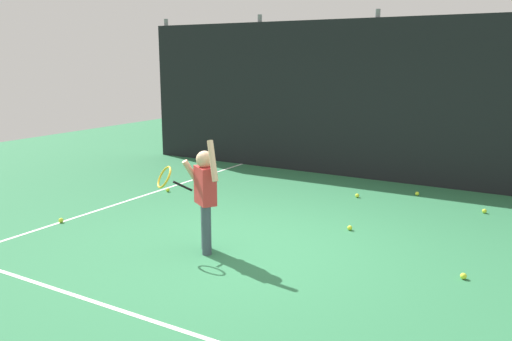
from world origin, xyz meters
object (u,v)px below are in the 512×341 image
object	(u,v)px
tennis_ball_2	(196,180)
tennis_ball_8	(484,211)
tennis_player	(204,192)
tennis_ball_0	(350,228)
tennis_ball_4	(417,194)
tennis_ball_6	(168,190)
tennis_ball_5	(357,196)
tennis_ball_7	(61,220)
tennis_ball_1	(463,276)

from	to	relation	value
tennis_ball_2	tennis_ball_8	world-z (taller)	same
tennis_player	tennis_ball_0	xyz separation A→B (m)	(1.20, 1.60, -0.69)
tennis_ball_4	tennis_ball_6	world-z (taller)	same
tennis_ball_4	tennis_ball_8	bearing A→B (deg)	-25.25
tennis_ball_5	tennis_ball_6	distance (m)	3.18
tennis_ball_0	tennis_ball_2	size ratio (longest dim) A/B	1.00
tennis_ball_7	tennis_ball_8	bearing A→B (deg)	34.88
tennis_ball_0	tennis_ball_7	bearing A→B (deg)	-154.11
tennis_ball_2	tennis_ball_4	world-z (taller)	same
tennis_player	tennis_ball_8	xyz separation A→B (m)	(2.62, 3.35, -0.69)
tennis_ball_5	tennis_ball_8	xyz separation A→B (m)	(1.91, 0.11, 0.00)
tennis_player	tennis_ball_7	world-z (taller)	tennis_player
tennis_ball_5	tennis_ball_8	bearing A→B (deg)	3.16
tennis_ball_2	tennis_ball_4	distance (m)	3.89
tennis_ball_1	tennis_player	bearing A→B (deg)	-165.51
tennis_ball_1	tennis_ball_4	size ratio (longest dim) A/B	1.00
tennis_ball_6	tennis_ball_0	bearing A→B (deg)	-5.87
tennis_ball_2	tennis_ball_4	bearing A→B (deg)	16.29
tennis_ball_2	tennis_ball_8	bearing A→B (deg)	6.73
tennis_ball_7	tennis_ball_0	bearing A→B (deg)	25.89
tennis_ball_8	tennis_player	bearing A→B (deg)	-128.02
tennis_ball_5	tennis_ball_2	bearing A→B (deg)	-170.96
tennis_ball_6	tennis_ball_8	world-z (taller)	same
tennis_ball_0	tennis_ball_6	size ratio (longest dim) A/B	1.00
tennis_ball_0	tennis_ball_4	size ratio (longest dim) A/B	1.00
tennis_ball_1	tennis_ball_7	bearing A→B (deg)	-170.71
tennis_player	tennis_ball_7	size ratio (longest dim) A/B	20.46
tennis_ball_2	tennis_ball_4	xyz separation A→B (m)	(3.73, 1.09, 0.00)
tennis_player	tennis_ball_2	xyz separation A→B (m)	(-2.22, 2.78, -0.69)
tennis_ball_5	tennis_ball_4	bearing A→B (deg)	37.68
tennis_ball_1	tennis_ball_4	distance (m)	3.39
tennis_ball_4	tennis_ball_5	xyz separation A→B (m)	(-0.81, -0.63, 0.00)
tennis_ball_4	tennis_ball_6	bearing A→B (deg)	-152.72
tennis_player	tennis_ball_0	bearing A→B (deg)	86.10
tennis_player	tennis_ball_0	distance (m)	2.12
tennis_ball_1	tennis_ball_7	world-z (taller)	same
tennis_ball_2	tennis_ball_5	xyz separation A→B (m)	(2.92, 0.46, 0.00)
tennis_ball_8	tennis_ball_2	bearing A→B (deg)	-173.27
tennis_ball_6	tennis_ball_8	size ratio (longest dim) A/B	1.00
tennis_player	tennis_ball_0	size ratio (longest dim) A/B	20.46
tennis_ball_2	tennis_ball_7	bearing A→B (deg)	-92.86
tennis_player	tennis_ball_6	size ratio (longest dim) A/B	20.46
tennis_ball_0	tennis_ball_8	size ratio (longest dim) A/B	1.00
tennis_ball_5	tennis_ball_6	size ratio (longest dim) A/B	1.00
tennis_ball_0	tennis_ball_8	bearing A→B (deg)	50.81
tennis_ball_1	tennis_ball_5	xyz separation A→B (m)	(-2.06, 2.53, 0.00)
tennis_ball_4	tennis_ball_8	size ratio (longest dim) A/B	1.00
tennis_ball_4	tennis_ball_5	size ratio (longest dim) A/B	1.00
tennis_ball_1	tennis_ball_5	bearing A→B (deg)	129.23
tennis_player	tennis_ball_6	world-z (taller)	tennis_player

